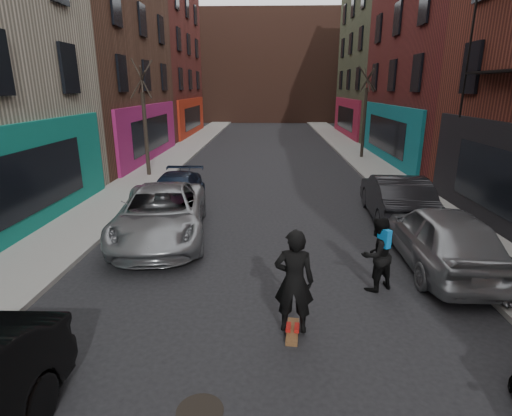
# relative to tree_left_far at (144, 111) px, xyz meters

# --- Properties ---
(sidewalk_left) EXTENTS (2.50, 84.00, 0.13)m
(sidewalk_left) POSITION_rel_tree_left_far_xyz_m (-0.05, 12.00, -3.31)
(sidewalk_left) COLOR gray
(sidewalk_left) RESTS_ON ground
(sidewalk_right) EXTENTS (2.50, 84.00, 0.13)m
(sidewalk_right) POSITION_rel_tree_left_far_xyz_m (12.45, 12.00, -3.31)
(sidewalk_right) COLOR gray
(sidewalk_right) RESTS_ON ground
(building_far) EXTENTS (40.00, 10.00, 14.00)m
(building_far) POSITION_rel_tree_left_far_xyz_m (6.20, 38.00, 3.62)
(building_far) COLOR #47281E
(building_far) RESTS_ON ground
(tree_left_far) EXTENTS (2.00, 2.00, 6.50)m
(tree_left_far) POSITION_rel_tree_left_far_xyz_m (0.00, 0.00, 0.00)
(tree_left_far) COLOR black
(tree_left_far) RESTS_ON sidewalk_left
(tree_right_far) EXTENTS (2.00, 2.00, 6.80)m
(tree_right_far) POSITION_rel_tree_left_far_xyz_m (12.40, 6.00, 0.15)
(tree_right_far) COLOR black
(tree_right_far) RESTS_ON sidewalk_right
(parked_left_far) EXTENTS (3.40, 6.02, 1.59)m
(parked_left_far) POSITION_rel_tree_left_far_xyz_m (3.00, -8.73, -2.59)
(parked_left_far) COLOR gray
(parked_left_far) RESTS_ON ground
(parked_left_end) EXTENTS (1.91, 4.58, 1.32)m
(parked_left_end) POSITION_rel_tree_left_far_xyz_m (2.72, -5.66, -2.72)
(parked_left_end) COLOR black
(parked_left_end) RESTS_ON ground
(parked_right_far) EXTENTS (2.03, 4.95, 1.68)m
(parked_right_far) POSITION_rel_tree_left_far_xyz_m (10.80, -10.58, -2.54)
(parked_right_far) COLOR gray
(parked_right_far) RESTS_ON ground
(parked_right_end) EXTENTS (2.08, 5.07, 1.64)m
(parked_right_end) POSITION_rel_tree_left_far_xyz_m (10.80, -6.65, -2.56)
(parked_right_end) COLOR black
(parked_right_end) RESTS_ON ground
(skateboard) EXTENTS (0.30, 0.82, 0.10)m
(skateboard) POSITION_rel_tree_left_far_xyz_m (6.81, -13.74, -3.33)
(skateboard) COLOR brown
(skateboard) RESTS_ON ground
(skateboarder) EXTENTS (0.79, 0.56, 2.03)m
(skateboarder) POSITION_rel_tree_left_far_xyz_m (6.81, -13.74, -2.26)
(skateboarder) COLOR black
(skateboarder) RESTS_ON skateboard
(pedestrian) EXTENTS (1.06, 0.99, 1.75)m
(pedestrian) POSITION_rel_tree_left_far_xyz_m (8.82, -11.88, -2.50)
(pedestrian) COLOR black
(pedestrian) RESTS_ON ground
(manhole) EXTENTS (0.89, 0.89, 0.01)m
(manhole) POSITION_rel_tree_left_far_xyz_m (5.36, -15.71, -3.37)
(manhole) COLOR black
(manhole) RESTS_ON ground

